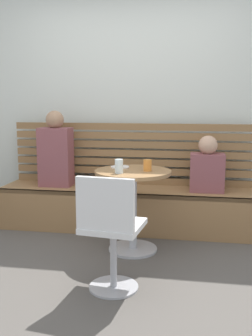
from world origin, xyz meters
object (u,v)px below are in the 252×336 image
Objects in this scene: plate_small at (120,167)px; booth_bench at (128,209)px; cafe_table at (133,195)px; cup_glass_tall at (119,166)px; person_adult at (56,152)px; white_chair at (110,229)px; cup_tumbler_orange at (148,165)px; person_child_left at (207,167)px.

booth_bench is at bearing 90.67° from plate_small.
cup_glass_tall reaches higher than cafe_table.
person_adult reaches higher than cafe_table.
booth_bench is 15.88× the size of plate_small.
cup_glass_tall is (-0.06, 0.66, 0.34)m from white_chair.
booth_bench is 3.18× the size of white_chair.
white_chair is 8.50× the size of cup_tumbler_orange.
cup_glass_tall reaches higher than cup_tumbler_orange.
cafe_table is at bearing 87.68° from white_chair.
person_child_left is 0.94m from plate_small.
white_chair is 1.50× the size of person_child_left.
plate_small is (-0.11, 0.94, 0.28)m from white_chair.
plate_small is at bearing -89.33° from booth_bench.
cup_tumbler_orange is at bearing -26.15° from plate_small.
plate_small is at bearing 98.90° from cup_glass_tall.
plate_small is (-0.04, 0.28, -0.05)m from cup_glass_tall.
booth_bench is 4.77× the size of person_child_left.
plate_small reaches higher than cafe_table.
person_adult reaches higher than cup_glass_tall.
person_adult is 4.75× the size of plate_small.
plate_small is (0.01, -0.47, 0.52)m from booth_bench.
booth_bench is 0.87m from cup_tumbler_orange.
person_adult is at bearing 137.61° from cup_glass_tall.
person_adult is 1.60m from person_child_left.
person_adult reaches higher than person_child_left.
cup_tumbler_orange is (0.27, -0.60, 0.57)m from booth_bench.
cup_glass_tall is 0.71× the size of plate_small.
white_chair is 0.99m from plate_small.
booth_bench is at bearing -179.09° from person_child_left.
cup_glass_tall is at bearing -134.86° from person_child_left.
cup_tumbler_orange is at bearing -30.00° from person_adult.
cup_tumbler_orange is 0.59× the size of plate_small.
cafe_table is 4.35× the size of plate_small.
cafe_table is 0.87× the size of white_chair.
booth_bench is 1.43m from white_chair.
person_adult is at bearing 122.38° from white_chair.
white_chair is 1.60m from person_child_left.
booth_bench is 27.00× the size of cup_tumbler_orange.
plate_small is at bearing 96.58° from white_chair.
white_chair reaches higher than plate_small.
cup_glass_tall is (-0.10, -0.16, 0.28)m from cafe_table.
person_child_left reaches higher than cup_tumbler_orange.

